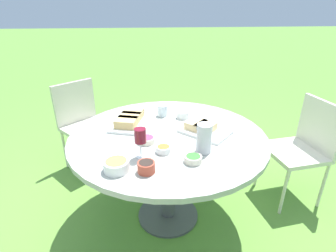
% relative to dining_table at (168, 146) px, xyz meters
% --- Properties ---
extents(ground_plane, '(40.00, 40.00, 0.00)m').
position_rel_dining_table_xyz_m(ground_plane, '(0.00, 0.00, -0.66)').
color(ground_plane, '#5B8C38').
extents(dining_table, '(1.38, 1.38, 0.75)m').
position_rel_dining_table_xyz_m(dining_table, '(0.00, 0.00, 0.00)').
color(dining_table, '#4C4C51').
rests_on(dining_table, ground_plane).
extents(chair_near_left, '(0.61, 0.61, 0.89)m').
position_rel_dining_table_xyz_m(chair_near_left, '(0.79, -0.87, -0.13)').
color(chair_near_left, beige).
rests_on(chair_near_left, ground_plane).
extents(chair_far_back, '(0.48, 0.49, 0.89)m').
position_rel_dining_table_xyz_m(chair_far_back, '(-1.16, -0.16, -0.13)').
color(chair_far_back, beige).
rests_on(chair_far_back, ground_plane).
extents(water_pitcher, '(0.10, 0.09, 0.19)m').
position_rel_dining_table_xyz_m(water_pitcher, '(-0.19, 0.27, 0.19)').
color(water_pitcher, silver).
rests_on(water_pitcher, dining_table).
extents(wine_glass, '(0.07, 0.07, 0.19)m').
position_rel_dining_table_xyz_m(wine_glass, '(0.19, 0.30, 0.23)').
color(wine_glass, silver).
rests_on(wine_glass, dining_table).
extents(platter_bread_main, '(0.39, 0.39, 0.07)m').
position_rel_dining_table_xyz_m(platter_bread_main, '(-0.25, 0.00, 0.12)').
color(platter_bread_main, white).
rests_on(platter_bread_main, dining_table).
extents(platter_charcuterie, '(0.32, 0.42, 0.08)m').
position_rel_dining_table_xyz_m(platter_charcuterie, '(0.27, -0.19, 0.13)').
color(platter_charcuterie, white).
rests_on(platter_charcuterie, dining_table).
extents(bowl_fries, '(0.14, 0.14, 0.06)m').
position_rel_dining_table_xyz_m(bowl_fries, '(0.33, 0.42, 0.13)').
color(bowl_fries, white).
rests_on(bowl_fries, dining_table).
extents(bowl_salad, '(0.10, 0.10, 0.04)m').
position_rel_dining_table_xyz_m(bowl_salad, '(-0.11, 0.38, 0.12)').
color(bowl_salad, beige).
rests_on(bowl_salad, dining_table).
extents(bowl_olives, '(0.10, 0.10, 0.06)m').
position_rel_dining_table_xyz_m(bowl_olives, '(0.16, 0.45, 0.13)').
color(bowl_olives, '#B74733').
rests_on(bowl_olives, dining_table).
extents(bowl_dip_red, '(0.12, 0.12, 0.04)m').
position_rel_dining_table_xyz_m(bowl_dip_red, '(0.16, 0.11, 0.12)').
color(bowl_dip_red, beige).
rests_on(bowl_dip_red, dining_table).
extents(bowl_dip_cream, '(0.09, 0.09, 0.05)m').
position_rel_dining_table_xyz_m(bowl_dip_cream, '(-0.15, -0.27, 0.13)').
color(bowl_dip_cream, white).
rests_on(bowl_dip_cream, dining_table).
extents(bowl_roasted_veg, '(0.09, 0.09, 0.04)m').
position_rel_dining_table_xyz_m(bowl_roasted_veg, '(0.05, 0.25, 0.12)').
color(bowl_roasted_veg, white).
rests_on(bowl_roasted_veg, dining_table).
extents(cup_water_near, '(0.08, 0.08, 0.09)m').
position_rel_dining_table_xyz_m(cup_water_near, '(0.01, -0.34, 0.14)').
color(cup_water_near, silver).
rests_on(cup_water_near, dining_table).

